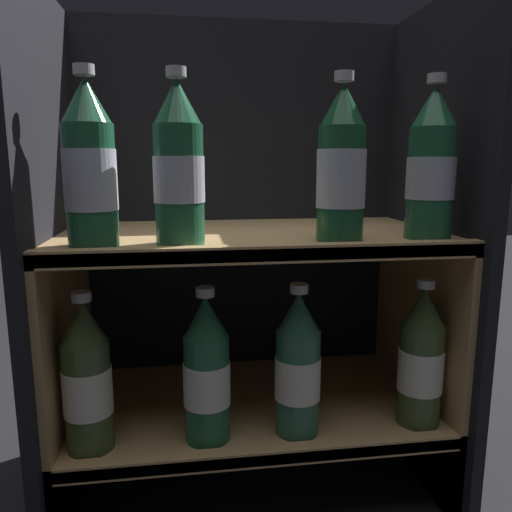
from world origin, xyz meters
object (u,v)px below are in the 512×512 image
Objects in this scene: bottle_upper_front_2 at (341,168)px; bottle_upper_front_0 at (90,168)px; bottle_lower_front_1 at (207,373)px; bottle_upper_front_1 at (179,168)px; bottle_lower_front_3 at (421,360)px; bottle_upper_front_3 at (431,167)px; bottle_lower_front_0 at (87,380)px; bottle_lower_front_2 at (298,367)px.

bottle_upper_front_0 is at bearing 180.00° from bottle_upper_front_2.
bottle_lower_front_1 is (-0.21, 0.00, -0.31)m from bottle_upper_front_2.
bottle_upper_front_1 is 1.00× the size of bottle_lower_front_3.
bottle_lower_front_0 is (-0.53, -0.00, -0.31)m from bottle_upper_front_3.
bottle_lower_front_1 is at bearing -180.00° from bottle_lower_front_2.
bottle_upper_front_1 reaches higher than bottle_lower_front_0.
bottle_lower_front_0 is at bearing 180.00° from bottle_upper_front_1.
bottle_upper_front_3 is at bearing 0.00° from bottle_lower_front_0.
bottle_upper_front_0 is 0.12m from bottle_upper_front_1.
bottle_lower_front_0 is at bearing 180.00° from bottle_lower_front_1.
bottle_upper_front_3 is 1.00× the size of bottle_lower_front_3.
bottle_lower_front_2 is (0.14, 0.00, -0.00)m from bottle_lower_front_1.
bottle_upper_front_1 is at bearing 0.00° from bottle_upper_front_0.
bottle_lower_front_0 is at bearing -180.00° from bottle_lower_front_2.
bottle_upper_front_1 is 0.35m from bottle_lower_front_0.
bottle_upper_front_0 and bottle_upper_front_3 have the same top height.
bottle_lower_front_2 is (0.32, 0.00, 0.00)m from bottle_lower_front_0.
bottle_upper_front_2 is (0.24, -0.00, -0.00)m from bottle_upper_front_1.
bottle_upper_front_1 is at bearing -180.00° from bottle_upper_front_3.
bottle_lower_front_1 and bottle_lower_front_2 have the same top height.
bottle_upper_front_0 is 1.00× the size of bottle_lower_front_3.
bottle_upper_front_1 is 0.31m from bottle_lower_front_1.
bottle_lower_front_3 is at bearing -0.00° from bottle_lower_front_2.
bottle_lower_front_1 is at bearing -180.00° from bottle_lower_front_3.
bottle_lower_front_1 is 1.00× the size of bottle_lower_front_2.
bottle_lower_front_0 is 0.32m from bottle_lower_front_2.
bottle_lower_front_0 and bottle_lower_front_3 have the same top height.
bottle_lower_front_0 is (-0.38, 0.00, -0.31)m from bottle_upper_front_2.
bottle_upper_front_2 is 1.00× the size of bottle_lower_front_1.
bottle_upper_front_2 is at bearing 0.00° from bottle_lower_front_1.
bottle_lower_front_0 is 1.00× the size of bottle_lower_front_1.
bottle_upper_front_3 is at bearing 0.00° from bottle_upper_front_0.
bottle_lower_front_2 is at bearing 180.00° from bottle_upper_front_2.
bottle_upper_front_2 is at bearing -180.00° from bottle_lower_front_3.
bottle_upper_front_0 is 0.31m from bottle_lower_front_0.
bottle_lower_front_0 and bottle_lower_front_2 have the same top height.
bottle_upper_front_2 is at bearing -180.00° from bottle_upper_front_3.
bottle_upper_front_3 is (0.14, 0.00, 0.00)m from bottle_upper_front_2.
bottle_upper_front_1 is (0.12, 0.00, 0.00)m from bottle_upper_front_0.
bottle_upper_front_2 is 0.14m from bottle_upper_front_3.
bottle_upper_front_1 is 1.00× the size of bottle_lower_front_1.
bottle_upper_front_0 is 0.50m from bottle_upper_front_3.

